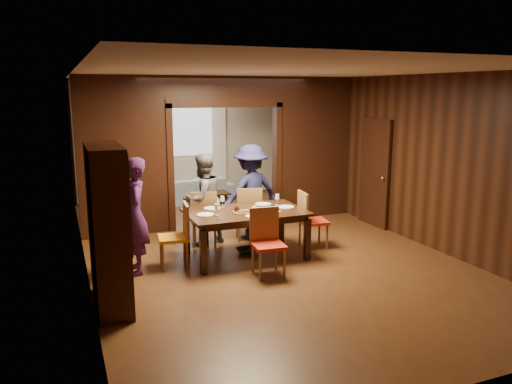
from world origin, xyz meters
name	(u,v)px	position (x,y,z in m)	size (l,w,h in m)	color
floor	(256,247)	(0.00, 0.00, 0.00)	(9.00, 9.00, 0.00)	#572D18
ceiling	(256,73)	(0.00, 0.00, 2.90)	(5.50, 9.00, 0.02)	silver
room_walls	(221,148)	(0.00, 1.89, 1.51)	(5.52, 9.01, 2.90)	black
person_purple	(134,216)	(-2.07, -0.46, 0.85)	(0.62, 0.41, 1.70)	#411A4E
person_grey	(203,199)	(-0.77, 0.52, 0.79)	(0.77, 0.60, 1.59)	#56595E
person_navy	(251,192)	(0.13, 0.57, 0.85)	(1.09, 0.63, 1.69)	#1C1C46
sofa	(190,190)	(-0.15, 3.85, 0.30)	(2.02, 0.79, 0.59)	#96B0C5
serving_bowl	(246,206)	(-0.27, -0.25, 0.80)	(0.33, 0.33, 0.08)	black
dining_table	(246,234)	(-0.34, -0.40, 0.38)	(1.85, 1.15, 0.76)	black
coffee_table	(211,201)	(0.06, 2.87, 0.20)	(0.80, 0.50, 0.40)	black
chair_left	(173,236)	(-1.51, -0.43, 0.48)	(0.44, 0.44, 0.97)	orange
chair_right	(314,220)	(0.91, -0.35, 0.48)	(0.44, 0.44, 0.97)	red
chair_far_l	(204,217)	(-0.76, 0.48, 0.48)	(0.44, 0.44, 0.97)	#DA4214
chair_far_r	(248,213)	(0.05, 0.49, 0.48)	(0.44, 0.44, 0.97)	orange
chair_near	(268,243)	(-0.33, -1.30, 0.48)	(0.44, 0.44, 0.97)	red
hutch	(108,227)	(-2.53, -1.50, 1.00)	(0.40, 1.20, 2.00)	black
door_right	(375,173)	(2.70, 0.50, 1.05)	(0.06, 0.90, 2.10)	black
window_far	(189,129)	(0.00, 4.44, 1.70)	(1.20, 0.03, 1.30)	silver
curtain_left	(159,149)	(-0.75, 4.40, 1.25)	(0.35, 0.06, 2.40)	white
curtain_right	(219,146)	(0.75, 4.40, 1.25)	(0.35, 0.06, 2.40)	white
plate_left	(206,215)	(-1.00, -0.42, 0.77)	(0.27, 0.27, 0.01)	white
plate_far_l	(212,208)	(-0.78, -0.06, 0.77)	(0.27, 0.27, 0.01)	white
plate_far_r	(263,204)	(0.10, -0.08, 0.77)	(0.27, 0.27, 0.01)	white
plate_right	(286,207)	(0.36, -0.41, 0.77)	(0.27, 0.27, 0.01)	white
plate_near	(254,216)	(-0.34, -0.79, 0.77)	(0.27, 0.27, 0.01)	silver
platter_a	(243,211)	(-0.41, -0.49, 0.78)	(0.30, 0.20, 0.04)	gray
platter_b	(271,211)	(-0.01, -0.64, 0.78)	(0.30, 0.20, 0.04)	gray
wineglass_left	(217,210)	(-0.85, -0.52, 0.85)	(0.08, 0.08, 0.18)	silver
wineglass_far	(222,202)	(-0.59, -0.02, 0.85)	(0.08, 0.08, 0.18)	white
wineglass_right	(277,200)	(0.30, -0.20, 0.85)	(0.08, 0.08, 0.18)	white
tumbler	(255,211)	(-0.30, -0.71, 0.83)	(0.07, 0.07, 0.14)	silver
condiment_jar	(237,209)	(-0.50, -0.46, 0.82)	(0.08, 0.08, 0.11)	#452410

